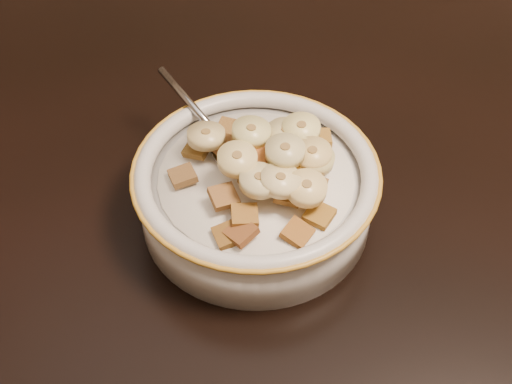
# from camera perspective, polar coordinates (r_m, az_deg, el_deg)

# --- Properties ---
(table) EXTENTS (1.40, 0.90, 0.04)m
(table) POSITION_cam_1_polar(r_m,az_deg,el_deg) (0.66, 14.35, -1.10)
(table) COLOR black
(table) RESTS_ON floor
(cereal_bowl) EXTENTS (0.19, 0.19, 0.05)m
(cereal_bowl) POSITION_cam_1_polar(r_m,az_deg,el_deg) (0.59, -0.00, -0.45)
(cereal_bowl) COLOR beige
(cereal_bowl) RESTS_ON table
(milk) EXTENTS (0.16, 0.16, 0.00)m
(milk) POSITION_cam_1_polar(r_m,az_deg,el_deg) (0.57, -0.00, 1.08)
(milk) COLOR white
(milk) RESTS_ON cereal_bowl
(spoon) EXTENTS (0.06, 0.06, 0.01)m
(spoon) POSITION_cam_1_polar(r_m,az_deg,el_deg) (0.59, -1.81, 3.11)
(spoon) COLOR #999999
(spoon) RESTS_ON cereal_bowl
(cereal_square_0) EXTENTS (0.03, 0.03, 0.01)m
(cereal_square_0) POSITION_cam_1_polar(r_m,az_deg,el_deg) (0.56, 2.90, 2.07)
(cereal_square_0) COLOR #945F18
(cereal_square_0) RESTS_ON milk
(cereal_square_1) EXTENTS (0.03, 0.03, 0.01)m
(cereal_square_1) POSITION_cam_1_polar(r_m,az_deg,el_deg) (0.54, 5.09, -1.84)
(cereal_square_1) COLOR olive
(cereal_square_1) RESTS_ON milk
(cereal_square_2) EXTENTS (0.03, 0.03, 0.01)m
(cereal_square_2) POSITION_cam_1_polar(r_m,az_deg,el_deg) (0.57, 3.94, 1.86)
(cereal_square_2) COLOR brown
(cereal_square_2) RESTS_ON milk
(cereal_square_3) EXTENTS (0.03, 0.03, 0.01)m
(cereal_square_3) POSITION_cam_1_polar(r_m,az_deg,el_deg) (0.60, 4.18, 3.91)
(cereal_square_3) COLOR brown
(cereal_square_3) RESTS_ON milk
(cereal_square_4) EXTENTS (0.02, 0.02, 0.01)m
(cereal_square_4) POSITION_cam_1_polar(r_m,az_deg,el_deg) (0.60, 5.06, 4.35)
(cereal_square_4) COLOR brown
(cereal_square_4) RESTS_ON milk
(cereal_square_5) EXTENTS (0.03, 0.03, 0.01)m
(cereal_square_5) POSITION_cam_1_polar(r_m,az_deg,el_deg) (0.56, 0.02, 2.97)
(cereal_square_5) COLOR #954F19
(cereal_square_5) RESTS_ON milk
(cereal_square_6) EXTENTS (0.03, 0.03, 0.01)m
(cereal_square_6) POSITION_cam_1_polar(r_m,az_deg,el_deg) (0.58, -0.36, 4.08)
(cereal_square_6) COLOR brown
(cereal_square_6) RESTS_ON milk
(cereal_square_7) EXTENTS (0.03, 0.03, 0.01)m
(cereal_square_7) POSITION_cam_1_polar(r_m,az_deg,el_deg) (0.58, -2.62, 3.76)
(cereal_square_7) COLOR brown
(cereal_square_7) RESTS_ON milk
(cereal_square_8) EXTENTS (0.02, 0.02, 0.01)m
(cereal_square_8) POSITION_cam_1_polar(r_m,az_deg,el_deg) (0.56, 4.57, 0.54)
(cereal_square_8) COLOR brown
(cereal_square_8) RESTS_ON milk
(cereal_square_9) EXTENTS (0.02, 0.02, 0.01)m
(cereal_square_9) POSITION_cam_1_polar(r_m,az_deg,el_deg) (0.61, -2.15, 5.12)
(cereal_square_9) COLOR olive
(cereal_square_9) RESTS_ON milk
(cereal_square_10) EXTENTS (0.03, 0.03, 0.01)m
(cereal_square_10) POSITION_cam_1_polar(r_m,az_deg,el_deg) (0.55, 3.27, 0.74)
(cereal_square_10) COLOR brown
(cereal_square_10) RESTS_ON milk
(cereal_square_11) EXTENTS (0.03, 0.03, 0.01)m
(cereal_square_11) POSITION_cam_1_polar(r_m,az_deg,el_deg) (0.60, -4.20, 4.51)
(cereal_square_11) COLOR olive
(cereal_square_11) RESTS_ON milk
(cereal_square_12) EXTENTS (0.03, 0.03, 0.01)m
(cereal_square_12) POSITION_cam_1_polar(r_m,az_deg,el_deg) (0.59, -4.70, 3.52)
(cereal_square_12) COLOR brown
(cereal_square_12) RESTS_ON milk
(cereal_square_13) EXTENTS (0.03, 0.03, 0.01)m
(cereal_square_13) POSITION_cam_1_polar(r_m,az_deg,el_deg) (0.60, 1.53, 4.80)
(cereal_square_13) COLOR brown
(cereal_square_13) RESTS_ON milk
(cereal_square_14) EXTENTS (0.03, 0.03, 0.01)m
(cereal_square_14) POSITION_cam_1_polar(r_m,az_deg,el_deg) (0.54, -2.60, -0.36)
(cereal_square_14) COLOR brown
(cereal_square_14) RESTS_ON milk
(cereal_square_15) EXTENTS (0.03, 0.03, 0.01)m
(cereal_square_15) POSITION_cam_1_polar(r_m,az_deg,el_deg) (0.56, -1.44, 2.51)
(cereal_square_15) COLOR #916117
(cereal_square_15) RESTS_ON milk
(cereal_square_16) EXTENTS (0.03, 0.03, 0.01)m
(cereal_square_16) POSITION_cam_1_polar(r_m,az_deg,el_deg) (0.53, -1.20, -3.23)
(cereal_square_16) COLOR brown
(cereal_square_16) RESTS_ON milk
(cereal_square_17) EXTENTS (0.03, 0.03, 0.01)m
(cereal_square_17) POSITION_cam_1_polar(r_m,az_deg,el_deg) (0.55, 2.91, 0.83)
(cereal_square_17) COLOR brown
(cereal_square_17) RESTS_ON milk
(cereal_square_18) EXTENTS (0.03, 0.03, 0.01)m
(cereal_square_18) POSITION_cam_1_polar(r_m,az_deg,el_deg) (0.53, 3.34, -3.30)
(cereal_square_18) COLOR brown
(cereal_square_18) RESTS_ON milk
(cereal_square_19) EXTENTS (0.02, 0.02, 0.01)m
(cereal_square_19) POSITION_cam_1_polar(r_m,az_deg,el_deg) (0.55, 2.57, -0.08)
(cereal_square_19) COLOR brown
(cereal_square_19) RESTS_ON milk
(cereal_square_20) EXTENTS (0.03, 0.03, 0.01)m
(cereal_square_20) POSITION_cam_1_polar(r_m,az_deg,el_deg) (0.57, -5.89, 1.30)
(cereal_square_20) COLOR brown
(cereal_square_20) RESTS_ON milk
(cereal_square_21) EXTENTS (0.03, 0.03, 0.01)m
(cereal_square_21) POSITION_cam_1_polar(r_m,az_deg,el_deg) (0.53, -2.26, -3.44)
(cereal_square_21) COLOR brown
(cereal_square_21) RESTS_ON milk
(cereal_square_22) EXTENTS (0.02, 0.02, 0.01)m
(cereal_square_22) POSITION_cam_1_polar(r_m,az_deg,el_deg) (0.53, -0.91, -1.88)
(cereal_square_22) COLOR #936124
(cereal_square_22) RESTS_ON milk
(cereal_square_23) EXTENTS (0.03, 0.03, 0.01)m
(cereal_square_23) POSITION_cam_1_polar(r_m,az_deg,el_deg) (0.54, -0.08, 0.65)
(cereal_square_23) COLOR olive
(cereal_square_23) RESTS_ON milk
(banana_slice_0) EXTENTS (0.04, 0.04, 0.01)m
(banana_slice_0) POSITION_cam_1_polar(r_m,az_deg,el_deg) (0.56, 4.73, 2.68)
(banana_slice_0) COLOR #D9C96C
(banana_slice_0) RESTS_ON milk
(banana_slice_1) EXTENTS (0.03, 0.03, 0.01)m
(banana_slice_1) POSITION_cam_1_polar(r_m,az_deg,el_deg) (0.56, 4.51, 3.03)
(banana_slice_1) COLOR #EBCB74
(banana_slice_1) RESTS_ON milk
(banana_slice_2) EXTENTS (0.04, 0.04, 0.01)m
(banana_slice_2) POSITION_cam_1_polar(r_m,az_deg,el_deg) (0.55, 2.34, 3.29)
(banana_slice_2) COLOR #DED385
(banana_slice_2) RESTS_ON milk
(banana_slice_3) EXTENTS (0.04, 0.04, 0.01)m
(banana_slice_3) POSITION_cam_1_polar(r_m,az_deg,el_deg) (0.55, -1.51, 2.63)
(banana_slice_3) COLOR #FEE093
(banana_slice_3) RESTS_ON milk
(banana_slice_4) EXTENTS (0.04, 0.04, 0.01)m
(banana_slice_4) POSITION_cam_1_polar(r_m,az_deg,el_deg) (0.58, -4.01, 4.49)
(banana_slice_4) COLOR #D6BA7F
(banana_slice_4) RESTS_ON milk
(banana_slice_5) EXTENTS (0.04, 0.04, 0.01)m
(banana_slice_5) POSITION_cam_1_polar(r_m,az_deg,el_deg) (0.54, 4.07, 0.30)
(banana_slice_5) COLOR #E4C37C
(banana_slice_5) RESTS_ON milk
(banana_slice_6) EXTENTS (0.04, 0.04, 0.01)m
(banana_slice_6) POSITION_cam_1_polar(r_m,az_deg,el_deg) (0.54, 0.28, 0.92)
(banana_slice_6) COLOR beige
(banana_slice_6) RESTS_ON milk
(banana_slice_7) EXTENTS (0.04, 0.04, 0.01)m
(banana_slice_7) POSITION_cam_1_polar(r_m,az_deg,el_deg) (0.57, -0.37, 4.81)
(banana_slice_7) COLOR #F2E385
(banana_slice_7) RESTS_ON milk
(banana_slice_8) EXTENTS (0.04, 0.04, 0.01)m
(banana_slice_8) POSITION_cam_1_polar(r_m,az_deg,el_deg) (0.58, 3.65, 5.06)
(banana_slice_8) COLOR #E1D181
(banana_slice_8) RESTS_ON milk
(banana_slice_9) EXTENTS (0.04, 0.04, 0.01)m
(banana_slice_9) POSITION_cam_1_polar(r_m,az_deg,el_deg) (0.58, 2.40, 4.70)
(banana_slice_9) COLOR #D2BE7B
(banana_slice_9) RESTS_ON milk
(banana_slice_10) EXTENTS (0.04, 0.04, 0.01)m
(banana_slice_10) POSITION_cam_1_polar(r_m,az_deg,el_deg) (0.54, 1.98, 0.90)
(banana_slice_10) COLOR beige
(banana_slice_10) RESTS_ON milk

